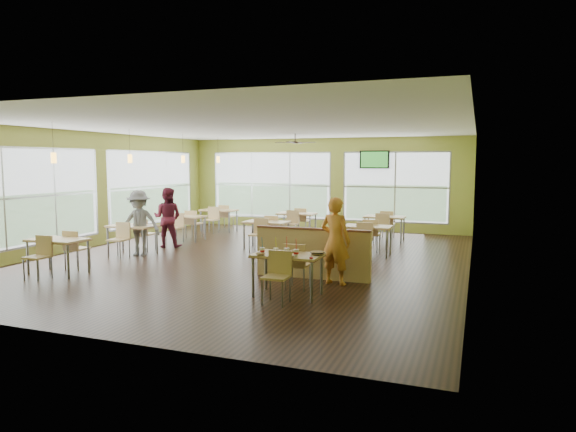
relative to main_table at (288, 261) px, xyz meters
The scene contains 20 objects.
room 3.73m from the main_table, 123.69° to the left, with size 12.00×12.04×3.20m.
window_bays 7.70m from the main_table, 127.41° to the left, with size 9.24×10.24×2.38m.
main_table is the anchor object (origin of this frame).
half_wall_divider 1.45m from the main_table, 90.00° to the left, with size 2.40×0.14×1.04m.
dining_tables 5.61m from the main_table, 122.91° to the left, with size 6.92×8.72×0.87m.
pendant_lights 6.62m from the main_table, 144.75° to the left, with size 0.11×7.31×0.86m.
ceiling_fan 6.73m from the main_table, 108.43° to the left, with size 1.25×1.25×0.29m.
tv_backwall 9.08m from the main_table, 91.29° to the left, with size 1.00×0.07×0.60m.
man_plaid 1.28m from the main_table, 63.63° to the left, with size 0.62×0.41×1.70m, color orange.
patron_maroon 6.22m from the main_table, 142.95° to the left, with size 0.81×0.63×1.66m, color #5A1928.
patron_grey 5.47m from the main_table, 153.92° to the left, with size 1.07×0.62×1.66m, color slate.
cup_blue 0.48m from the main_table, 154.55° to the right, with size 0.09×0.09×0.33m.
cup_yellow 0.31m from the main_table, 126.39° to the right, with size 0.09×0.09×0.34m.
cup_red_near 0.27m from the main_table, 74.47° to the right, with size 0.10×0.10×0.37m.
cup_red_far 0.35m from the main_table, 40.13° to the right, with size 0.09×0.09×0.34m.
food_basket 0.55m from the main_table, 11.87° to the left, with size 0.26×0.26×0.06m.
ketchup_cup 0.61m from the main_table, 27.46° to the right, with size 0.06×0.06×0.03m, color #990A08.
wrapper_left 0.50m from the main_table, 147.59° to the right, with size 0.17×0.16×0.04m, color #A4804F.
wrapper_mid 0.24m from the main_table, 79.50° to the left, with size 0.18×0.16×0.05m, color #A4804F.
wrapper_right 0.36m from the main_table, 63.15° to the right, with size 0.15×0.14×0.04m, color #A4804F.
Camera 1 is at (5.11, -11.36, 2.36)m, focal length 32.00 mm.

